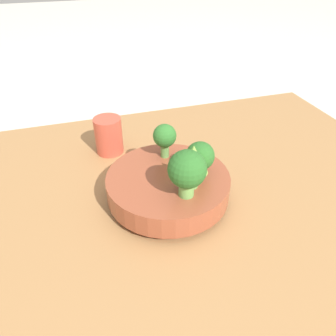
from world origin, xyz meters
TOP-DOWN VIEW (x-y plane):
  - ground_plane at (0.00, 0.00)m, footprint 6.00×6.00m
  - table at (0.00, 0.00)m, footprint 1.18×0.83m
  - bowl at (0.02, 0.01)m, footprint 0.25×0.25m
  - broccoli_floret_left at (-0.05, 0.02)m, footprint 0.06×0.06m
  - broccoli_floret_back at (0.00, 0.08)m, footprint 0.07×0.07m
  - broccoli_floret_front at (0.00, -0.06)m, footprint 0.05×0.05m
  - romanesco_piece_far at (-0.02, 0.06)m, footprint 0.06×0.06m
  - cup at (0.10, -0.21)m, footprint 0.07×0.07m

SIDE VIEW (x-z plane):
  - ground_plane at x=0.00m, z-range 0.00..0.00m
  - table at x=0.00m, z-range 0.00..0.03m
  - bowl at x=0.02m, z-range 0.04..0.10m
  - cup at x=0.10m, z-range 0.03..0.13m
  - broccoli_floret_left at x=-0.05m, z-range 0.10..0.17m
  - broccoli_floret_front at x=0.00m, z-range 0.11..0.18m
  - broccoli_floret_back at x=0.00m, z-range 0.10..0.20m
  - romanesco_piece_far at x=-0.02m, z-range 0.11..0.20m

